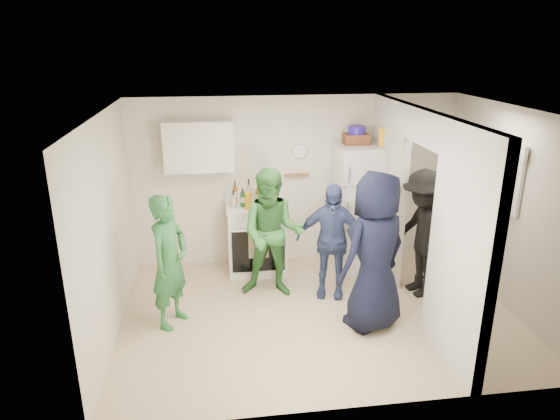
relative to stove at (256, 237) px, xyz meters
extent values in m
plane|color=beige|center=(0.64, -1.37, -0.51)|extent=(4.80, 4.80, 0.00)
plane|color=silver|center=(0.64, 0.33, 0.74)|extent=(4.80, 0.00, 4.80)
plane|color=silver|center=(0.64, -3.07, 0.74)|extent=(4.80, 0.00, 4.80)
plane|color=silver|center=(-1.76, -1.37, 0.74)|extent=(0.00, 3.40, 3.40)
plane|color=silver|center=(3.04, -1.37, 0.74)|extent=(0.00, 3.40, 3.40)
plane|color=white|center=(0.64, -1.37, 1.99)|extent=(4.80, 4.80, 0.00)
cube|color=silver|center=(1.84, -0.27, 0.74)|extent=(0.12, 1.20, 2.50)
cube|color=silver|center=(1.84, -2.47, 0.74)|extent=(0.12, 1.20, 2.50)
cube|color=silver|center=(1.84, -1.37, 1.79)|extent=(0.12, 1.00, 0.40)
cube|color=white|center=(0.00, 0.00, 0.00)|extent=(0.86, 0.71, 1.02)
cube|color=silver|center=(-0.76, 0.15, 1.34)|extent=(0.95, 0.34, 0.70)
cube|color=silver|center=(1.54, -0.03, 0.41)|extent=(0.76, 0.74, 1.84)
cube|color=brown|center=(1.44, 0.02, 1.40)|extent=(0.35, 0.25, 0.15)
cylinder|color=#261699|center=(1.44, 0.02, 1.53)|extent=(0.24, 0.24, 0.11)
cylinder|color=#FFB015|center=(1.76, -0.13, 1.45)|extent=(0.09, 0.09, 0.25)
cylinder|color=white|center=(0.69, 0.31, 1.19)|extent=(0.22, 0.02, 0.22)
cube|color=olive|center=(0.64, 0.28, 0.84)|extent=(0.35, 0.08, 0.03)
cube|color=black|center=(3.02, -1.17, 1.14)|extent=(0.03, 0.70, 0.80)
cube|color=white|center=(3.00, -1.17, 1.14)|extent=(0.04, 0.76, 0.86)
cube|color=white|center=(2.98, -1.17, 1.49)|extent=(0.04, 0.82, 0.18)
cylinder|color=orange|center=(-0.12, -0.22, 0.63)|extent=(0.09, 0.09, 0.25)
cylinder|color=red|center=(0.22, -0.20, 0.57)|extent=(0.09, 0.09, 0.12)
imported|color=#2D7239|center=(-1.13, -1.34, 0.30)|extent=(0.62, 0.70, 1.61)
imported|color=#387E37|center=(0.15, -0.77, 0.35)|extent=(0.97, 0.83, 1.72)
imported|color=navy|center=(0.89, -0.90, 0.26)|extent=(0.98, 0.63, 1.54)
imported|color=black|center=(1.21, -1.71, 0.44)|extent=(1.10, 0.96, 1.89)
imported|color=black|center=(2.09, -1.01, 0.34)|extent=(0.81, 1.19, 1.70)
cylinder|color=brown|center=(-0.28, 0.10, 0.67)|extent=(0.06, 0.06, 0.33)
cylinder|color=#1C5626|center=(-0.19, -0.09, 0.64)|extent=(0.08, 0.08, 0.27)
cylinder|color=#B0B8BE|center=(-0.08, 0.15, 0.67)|extent=(0.07, 0.07, 0.33)
cylinder|color=brown|center=(0.04, -0.03, 0.65)|extent=(0.07, 0.07, 0.29)
cylinder|color=#979DA7|center=(0.09, 0.17, 0.67)|extent=(0.06, 0.06, 0.32)
cylinder|color=#143724|center=(0.16, 0.04, 0.67)|extent=(0.08, 0.08, 0.32)
cylinder|color=olive|center=(0.28, 0.15, 0.67)|extent=(0.06, 0.06, 0.31)
cylinder|color=#959AA0|center=(-0.32, -0.11, 0.63)|extent=(0.07, 0.07, 0.25)
cylinder|color=#642511|center=(0.04, 0.10, 0.63)|extent=(0.07, 0.07, 0.25)
cylinder|color=#21521C|center=(0.29, -0.09, 0.65)|extent=(0.08, 0.08, 0.28)
camera|label=1|loc=(-0.57, -6.73, 2.74)|focal=32.00mm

